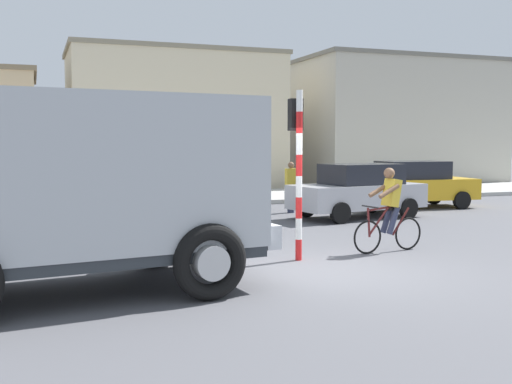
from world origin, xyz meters
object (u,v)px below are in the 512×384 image
car_white_mid (358,190)px  pedestrian_near_kerb (291,186)px  car_red_near (415,184)px  cyclist (389,210)px  traffic_light_pole (297,151)px  truck_foreground (76,181)px

car_white_mid → pedestrian_near_kerb: bearing=125.6°
car_white_mid → car_red_near: bearing=29.6°
cyclist → traffic_light_pole: 2.41m
cyclist → car_white_mid: cyclist is taller
car_red_near → pedestrian_near_kerb: 4.61m
traffic_light_pole → pedestrian_near_kerb: bearing=67.5°
car_white_mid → pedestrian_near_kerb: (-1.35, 1.89, 0.03)m
truck_foreground → cyclist: size_ratio=3.30×
cyclist → car_red_near: 8.96m
truck_foreground → car_red_near: (11.70, 8.47, -0.85)m
car_red_near → truck_foreground: bearing=-144.1°
cyclist → traffic_light_pole: bearing=-177.1°
car_red_near → pedestrian_near_kerb: pedestrian_near_kerb is taller
traffic_light_pole → pedestrian_near_kerb: (2.98, 7.22, -1.22)m
pedestrian_near_kerb → traffic_light_pole: bearing=-112.5°
cyclist → car_red_near: size_ratio=0.42×
truck_foreground → pedestrian_near_kerb: truck_foreground is taller
car_red_near → pedestrian_near_kerb: (-4.61, 0.04, 0.03)m
truck_foreground → car_red_near: bearing=35.9°
car_white_mid → pedestrian_near_kerb: pedestrian_near_kerb is taller
cyclist → car_red_near: bearing=52.1°
traffic_light_pole → car_white_mid: (4.34, 5.33, -1.25)m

